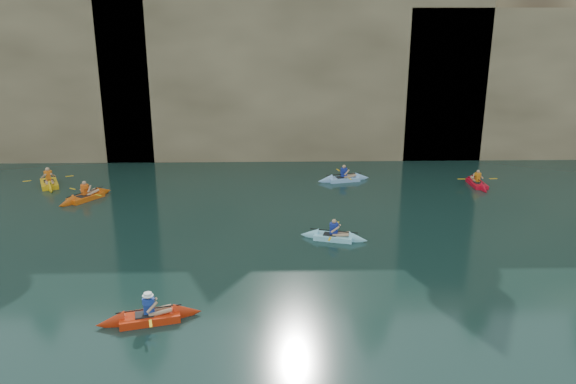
{
  "coord_description": "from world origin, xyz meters",
  "views": [
    {
      "loc": [
        0.66,
        -13.62,
        8.93
      ],
      "look_at": [
        1.15,
        5.29,
        3.0
      ],
      "focal_mm": 35.0,
      "sensor_mm": 36.0,
      "label": 1
    }
  ],
  "objects_px": {
    "main_kayaker": "(150,317)",
    "kayaker_orange": "(86,197)",
    "kayaker_ltblue_near": "(334,236)",
    "kayaker_red_far": "(477,183)"
  },
  "relations": [
    {
      "from": "main_kayaker",
      "to": "kayaker_ltblue_near",
      "type": "relative_size",
      "value": 1.12
    },
    {
      "from": "main_kayaker",
      "to": "kayaker_red_far",
      "type": "height_order",
      "value": "main_kayaker"
    },
    {
      "from": "kayaker_orange",
      "to": "kayaker_ltblue_near",
      "type": "relative_size",
      "value": 1.05
    },
    {
      "from": "kayaker_ltblue_near",
      "to": "main_kayaker",
      "type": "bearing_deg",
      "value": -118.25
    },
    {
      "from": "kayaker_ltblue_near",
      "to": "kayaker_red_far",
      "type": "relative_size",
      "value": 0.97
    },
    {
      "from": "main_kayaker",
      "to": "kayaker_orange",
      "type": "height_order",
      "value": "kayaker_orange"
    },
    {
      "from": "kayaker_orange",
      "to": "kayaker_ltblue_near",
      "type": "distance_m",
      "value": 13.36
    },
    {
      "from": "main_kayaker",
      "to": "kayaker_orange",
      "type": "xyz_separation_m",
      "value": [
        -5.77,
        12.11,
        -0.01
      ]
    },
    {
      "from": "kayaker_orange",
      "to": "kayaker_red_far",
      "type": "distance_m",
      "value": 20.92
    },
    {
      "from": "kayaker_red_far",
      "to": "main_kayaker",
      "type": "bearing_deg",
      "value": 132.62
    }
  ]
}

